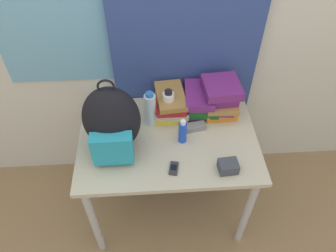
{
  "coord_description": "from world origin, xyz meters",
  "views": [
    {
      "loc": [
        -0.08,
        -0.93,
        2.24
      ],
      "look_at": [
        0.0,
        0.37,
        0.87
      ],
      "focal_mm": 35.0,
      "sensor_mm": 36.0,
      "label": 1
    }
  ],
  "objects_px": {
    "sunglasses_case": "(193,127)",
    "camera_pouch": "(228,166)",
    "book_stack_left": "(171,103)",
    "sunscreen_bottle": "(183,132)",
    "cell_phone": "(174,168)",
    "book_stack_center": "(200,102)",
    "water_bottle": "(150,109)",
    "sports_bottle": "(168,105)",
    "backpack": "(112,122)",
    "book_stack_right": "(220,97)"
  },
  "relations": [
    {
      "from": "water_bottle",
      "to": "sports_bottle",
      "type": "xyz_separation_m",
      "value": [
        0.11,
        0.03,
        -0.01
      ]
    },
    {
      "from": "book_stack_left",
      "to": "book_stack_center",
      "type": "distance_m",
      "value": 0.18
    },
    {
      "from": "book_stack_right",
      "to": "sports_bottle",
      "type": "xyz_separation_m",
      "value": [
        -0.33,
        -0.04,
        -0.01
      ]
    },
    {
      "from": "sunscreen_bottle",
      "to": "camera_pouch",
      "type": "bearing_deg",
      "value": -45.12
    },
    {
      "from": "book_stack_center",
      "to": "water_bottle",
      "type": "bearing_deg",
      "value": -165.07
    },
    {
      "from": "book_stack_left",
      "to": "water_bottle",
      "type": "relative_size",
      "value": 1.19
    },
    {
      "from": "book_stack_center",
      "to": "water_bottle",
      "type": "xyz_separation_m",
      "value": [
        -0.31,
        -0.08,
        0.03
      ]
    },
    {
      "from": "sunglasses_case",
      "to": "backpack",
      "type": "bearing_deg",
      "value": -166.52
    },
    {
      "from": "sunscreen_bottle",
      "to": "camera_pouch",
      "type": "relative_size",
      "value": 1.5
    },
    {
      "from": "sports_bottle",
      "to": "book_stack_right",
      "type": "bearing_deg",
      "value": 7.7
    },
    {
      "from": "book_stack_center",
      "to": "cell_phone",
      "type": "height_order",
      "value": "book_stack_center"
    },
    {
      "from": "book_stack_center",
      "to": "camera_pouch",
      "type": "distance_m",
      "value": 0.49
    },
    {
      "from": "book_stack_center",
      "to": "sports_bottle",
      "type": "distance_m",
      "value": 0.21
    },
    {
      "from": "sports_bottle",
      "to": "sunglasses_case",
      "type": "distance_m",
      "value": 0.2
    },
    {
      "from": "book_stack_right",
      "to": "book_stack_left",
      "type": "bearing_deg",
      "value": 178.73
    },
    {
      "from": "backpack",
      "to": "book_stack_left",
      "type": "bearing_deg",
      "value": 38.86
    },
    {
      "from": "sunglasses_case",
      "to": "sports_bottle",
      "type": "bearing_deg",
      "value": 142.6
    },
    {
      "from": "book_stack_right",
      "to": "sunglasses_case",
      "type": "bearing_deg",
      "value": -139.6
    },
    {
      "from": "book_stack_left",
      "to": "sunscreen_bottle",
      "type": "distance_m",
      "value": 0.25
    },
    {
      "from": "sunscreen_bottle",
      "to": "cell_phone",
      "type": "relative_size",
      "value": 1.78
    },
    {
      "from": "backpack",
      "to": "cell_phone",
      "type": "xyz_separation_m",
      "value": [
        0.32,
        -0.18,
        -0.2
      ]
    },
    {
      "from": "backpack",
      "to": "sunscreen_bottle",
      "type": "height_order",
      "value": "backpack"
    },
    {
      "from": "sunglasses_case",
      "to": "camera_pouch",
      "type": "bearing_deg",
      "value": -64.08
    },
    {
      "from": "sunscreen_bottle",
      "to": "cell_phone",
      "type": "xyz_separation_m",
      "value": [
        -0.07,
        -0.21,
        -0.07
      ]
    },
    {
      "from": "book_stack_left",
      "to": "camera_pouch",
      "type": "height_order",
      "value": "book_stack_left"
    },
    {
      "from": "sunscreen_bottle",
      "to": "camera_pouch",
      "type": "height_order",
      "value": "sunscreen_bottle"
    },
    {
      "from": "book_stack_left",
      "to": "cell_phone",
      "type": "xyz_separation_m",
      "value": [
        -0.02,
        -0.45,
        -0.07
      ]
    },
    {
      "from": "cell_phone",
      "to": "camera_pouch",
      "type": "xyz_separation_m",
      "value": [
        0.29,
        -0.02,
        0.02
      ]
    },
    {
      "from": "water_bottle",
      "to": "camera_pouch",
      "type": "relative_size",
      "value": 2.18
    },
    {
      "from": "book_stack_left",
      "to": "sunglasses_case",
      "type": "xyz_separation_m",
      "value": [
        0.13,
        -0.16,
        -0.06
      ]
    },
    {
      "from": "backpack",
      "to": "camera_pouch",
      "type": "xyz_separation_m",
      "value": [
        0.62,
        -0.2,
        -0.18
      ]
    },
    {
      "from": "sunscreen_bottle",
      "to": "sunglasses_case",
      "type": "height_order",
      "value": "sunscreen_bottle"
    },
    {
      "from": "book_stack_left",
      "to": "camera_pouch",
      "type": "bearing_deg",
      "value": -59.64
    },
    {
      "from": "book_stack_left",
      "to": "sports_bottle",
      "type": "bearing_deg",
      "value": -110.07
    },
    {
      "from": "backpack",
      "to": "book_stack_right",
      "type": "distance_m",
      "value": 0.71
    },
    {
      "from": "book_stack_center",
      "to": "sunglasses_case",
      "type": "distance_m",
      "value": 0.18
    },
    {
      "from": "camera_pouch",
      "to": "book_stack_right",
      "type": "bearing_deg",
      "value": 86.49
    },
    {
      "from": "book_stack_center",
      "to": "cell_phone",
      "type": "relative_size",
      "value": 2.94
    },
    {
      "from": "cell_phone",
      "to": "backpack",
      "type": "bearing_deg",
      "value": 150.88
    },
    {
      "from": "book_stack_center",
      "to": "sunscreen_bottle",
      "type": "height_order",
      "value": "sunscreen_bottle"
    },
    {
      "from": "backpack",
      "to": "sunscreen_bottle",
      "type": "relative_size",
      "value": 2.95
    },
    {
      "from": "book_stack_left",
      "to": "book_stack_right",
      "type": "bearing_deg",
      "value": -1.27
    },
    {
      "from": "book_stack_left",
      "to": "sunscreen_bottle",
      "type": "xyz_separation_m",
      "value": [
        0.05,
        -0.25,
        0.0
      ]
    },
    {
      "from": "sunglasses_case",
      "to": "camera_pouch",
      "type": "xyz_separation_m",
      "value": [
        0.15,
        -0.32,
        0.01
      ]
    },
    {
      "from": "sports_bottle",
      "to": "sunglasses_case",
      "type": "xyz_separation_m",
      "value": [
        0.14,
        -0.11,
        -0.09
      ]
    },
    {
      "from": "sports_bottle",
      "to": "camera_pouch",
      "type": "distance_m",
      "value": 0.52
    },
    {
      "from": "sunscreen_bottle",
      "to": "sunglasses_case",
      "type": "relative_size",
      "value": 1.05
    },
    {
      "from": "backpack",
      "to": "water_bottle",
      "type": "distance_m",
      "value": 0.3
    },
    {
      "from": "water_bottle",
      "to": "sunglasses_case",
      "type": "bearing_deg",
      "value": -16.59
    },
    {
      "from": "water_bottle",
      "to": "sunglasses_case",
      "type": "distance_m",
      "value": 0.28
    }
  ]
}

